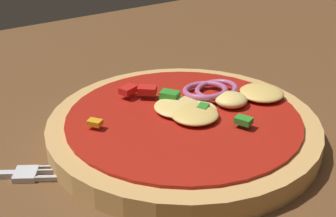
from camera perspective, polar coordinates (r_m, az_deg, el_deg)
The scene contains 2 objects.
dining_table at distance 0.45m, azimuth 3.58°, elevation -5.02°, with size 1.28×0.87×0.04m.
pizza at distance 0.43m, azimuth 1.78°, elevation -1.84°, with size 0.25×0.25×0.04m.
Camera 1 is at (-0.24, -0.30, 0.26)m, focal length 49.26 mm.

